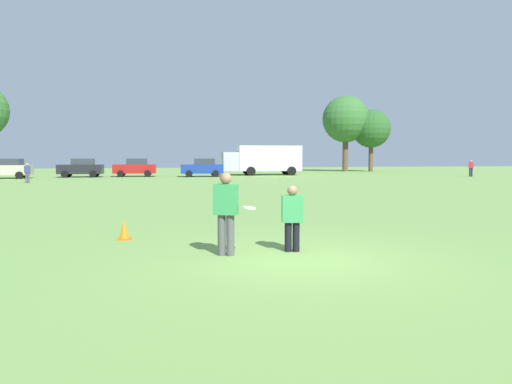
% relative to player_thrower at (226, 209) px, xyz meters
% --- Properties ---
extents(ground_plane, '(159.02, 159.02, 0.00)m').
position_rel_player_thrower_xyz_m(ground_plane, '(1.35, -0.71, -0.95)').
color(ground_plane, '#6B9347').
extents(player_thrower, '(0.54, 0.43, 1.68)m').
position_rel_player_thrower_xyz_m(player_thrower, '(0.00, 0.00, 0.00)').
color(player_thrower, '#4C4C51').
rests_on(player_thrower, ground).
extents(player_defender, '(0.47, 0.33, 1.40)m').
position_rel_player_thrower_xyz_m(player_defender, '(1.42, 0.10, -0.17)').
color(player_defender, black).
rests_on(player_defender, ground).
extents(frisbee, '(0.27, 0.27, 0.07)m').
position_rel_player_thrower_xyz_m(frisbee, '(0.46, -0.12, 0.03)').
color(frisbee, white).
extents(traffic_cone, '(0.32, 0.32, 0.48)m').
position_rel_player_thrower_xyz_m(traffic_cone, '(-2.11, 2.39, -0.72)').
color(traffic_cone, '#D8590C').
rests_on(traffic_cone, ground).
extents(parked_car_mid_left, '(4.28, 2.37, 1.82)m').
position_rel_player_thrower_xyz_m(parked_car_mid_left, '(-14.13, 38.65, -0.02)').
color(parked_car_mid_left, '#B7AD99').
rests_on(parked_car_mid_left, ground).
extents(parked_car_center, '(4.28, 2.37, 1.82)m').
position_rel_player_thrower_xyz_m(parked_car_center, '(-7.96, 40.30, -0.02)').
color(parked_car_center, black).
rests_on(parked_car_center, ground).
extents(parked_car_mid_right, '(4.28, 2.37, 1.82)m').
position_rel_player_thrower_xyz_m(parked_car_mid_right, '(-2.83, 40.63, -0.02)').
color(parked_car_mid_right, maroon).
rests_on(parked_car_mid_right, ground).
extents(parked_car_near_right, '(4.28, 2.37, 1.82)m').
position_rel_player_thrower_xyz_m(parked_car_near_right, '(3.75, 38.91, -0.02)').
color(parked_car_near_right, navy).
rests_on(parked_car_near_right, ground).
extents(box_truck, '(8.60, 3.27, 3.18)m').
position_rel_player_thrower_xyz_m(box_truck, '(10.69, 41.65, 0.80)').
color(box_truck, white).
rests_on(box_truck, ground).
extents(bystander_far_jogger, '(0.44, 0.27, 1.52)m').
position_rel_player_thrower_xyz_m(bystander_far_jogger, '(-10.51, 29.96, -0.09)').
color(bystander_far_jogger, '#4C4C51').
rests_on(bystander_far_jogger, ground).
extents(bystander_field_marshal, '(0.52, 0.51, 1.68)m').
position_rel_player_thrower_xyz_m(bystander_field_marshal, '(30.20, 33.24, -0.00)').
color(bystander_field_marshal, '#1E234C').
rests_on(bystander_field_marshal, ground).
extents(tree_east_oak, '(6.30, 6.30, 10.24)m').
position_rel_player_thrower_xyz_m(tree_east_oak, '(24.65, 52.12, 6.09)').
color(tree_east_oak, brown).
rests_on(tree_east_oak, ground).
extents(tree_far_east_pine, '(5.14, 5.14, 8.36)m').
position_rel_player_thrower_xyz_m(tree_far_east_pine, '(27.97, 51.18, 4.80)').
color(tree_far_east_pine, brown).
rests_on(tree_far_east_pine, ground).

